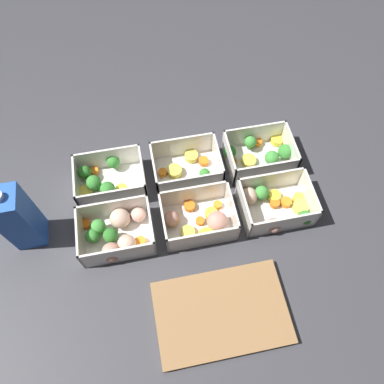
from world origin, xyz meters
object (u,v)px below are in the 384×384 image
object	(u,v)px
container_far_right	(116,233)
juice_carton	(18,218)
container_near_right	(106,180)
container_far_center	(200,220)
container_near_center	(187,168)
container_far_left	(275,205)
container_near_left	(260,154)

from	to	relation	value
container_far_right	juice_carton	distance (m)	0.21
container_near_right	container_far_center	size ratio (longest dim) A/B	1.03
container_far_right	juice_carton	xyz separation A→B (m)	(0.20, -0.04, 0.07)
container_near_center	container_far_left	xyz separation A→B (m)	(-0.19, 0.14, 0.00)
container_far_center	container_far_right	distance (m)	0.20
container_near_left	container_near_center	world-z (taller)	same
container_far_left	container_far_right	bearing A→B (deg)	-0.00
container_near_right	container_far_center	distance (m)	0.26
container_far_left	container_far_right	xyz separation A→B (m)	(0.38, -0.00, 0.00)
container_far_center	container_far_right	world-z (taller)	same
container_far_right	container_far_center	bearing A→B (deg)	178.90
container_near_left	container_far_center	bearing A→B (deg)	38.43
container_near_center	juice_carton	distance (m)	0.41
container_near_center	container_far_left	world-z (taller)	same
container_far_left	container_near_right	bearing A→B (deg)	-20.44
container_near_center	container_far_right	size ratio (longest dim) A/B	0.98
container_far_left	juice_carton	world-z (taller)	juice_carton
container_far_left	container_near_left	bearing A→B (deg)	-92.65
container_near_right	container_far_left	xyz separation A→B (m)	(-0.39, 0.15, -0.00)
container_far_left	container_far_center	xyz separation A→B (m)	(0.19, 0.00, 0.00)
container_near_center	container_near_left	bearing A→B (deg)	-178.16
container_near_left	container_far_left	bearing A→B (deg)	87.35
container_far_center	container_far_left	bearing A→B (deg)	-178.85
container_near_left	container_far_left	distance (m)	0.15
container_far_left	container_near_center	bearing A→B (deg)	-37.29
container_near_center	container_far_center	bearing A→B (deg)	90.73
juice_carton	container_far_left	bearing A→B (deg)	175.65
container_near_right	container_far_center	world-z (taller)	same
container_near_left	container_far_right	size ratio (longest dim) A/B	1.06
container_near_left	juice_carton	world-z (taller)	juice_carton
container_near_center	container_near_right	distance (m)	0.21
container_near_right	container_far_right	xyz separation A→B (m)	(-0.01, 0.15, -0.00)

